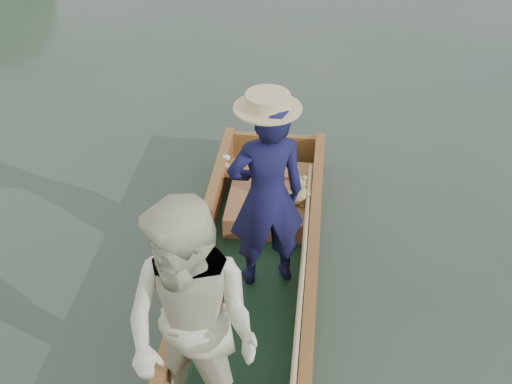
# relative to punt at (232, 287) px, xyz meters

# --- Properties ---
(ground) EXTENTS (120.00, 120.00, 0.00)m
(ground) POSITION_rel_punt_xyz_m (0.07, 0.33, -0.74)
(ground) COLOR #283D30
(ground) RESTS_ON ground
(punt) EXTENTS (1.35, 5.00, 2.04)m
(punt) POSITION_rel_punt_xyz_m (0.00, 0.00, 0.00)
(punt) COLOR black
(punt) RESTS_ON ground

